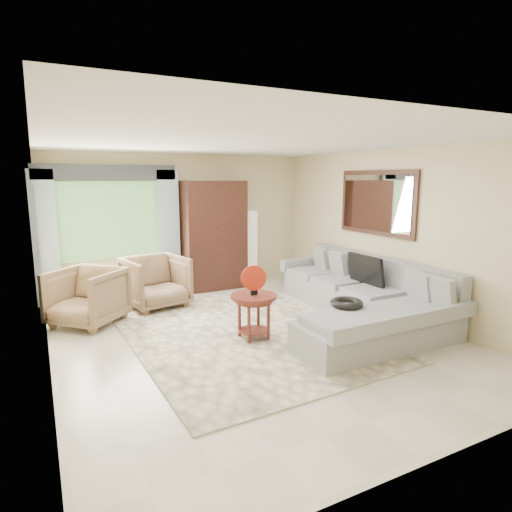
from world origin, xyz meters
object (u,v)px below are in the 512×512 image
coffee_table (254,316)px  potted_plant (59,291)px  tv_screen (366,270)px  sectional_sofa (362,303)px  armchair_right (156,282)px  armchair_left (87,297)px  armoire (214,235)px  floor_lamp (249,247)px

coffee_table → potted_plant: size_ratio=1.17×
tv_screen → coffee_table: 2.11m
sectional_sofa → armchair_right: 3.37m
tv_screen → armchair_left: tv_screen is taller
armchair_right → armoire: bearing=17.5°
tv_screen → floor_lamp: (-0.70, 2.72, 0.03)m
sectional_sofa → potted_plant: 4.99m
coffee_table → potted_plant: bearing=128.4°
armoire → floor_lamp: (0.80, 0.06, -0.30)m
tv_screen → armchair_right: size_ratio=0.78×
sectional_sofa → armoire: 3.24m
sectional_sofa → armoire: armoire is taller
armoire → potted_plant: bearing=179.6°
potted_plant → armchair_right: bearing=-27.8°
armchair_left → floor_lamp: floor_lamp is taller
potted_plant → armoire: armoire is taller
sectional_sofa → armchair_left: 4.11m
armchair_left → potted_plant: 1.24m
coffee_table → armchair_left: armchair_left is taller
armchair_right → tv_screen: bearing=-45.1°
sectional_sofa → armchair_right: size_ratio=3.63×
potted_plant → floor_lamp: floor_lamp is taller
potted_plant → armoire: (2.82, -0.02, 0.78)m
armchair_left → floor_lamp: (3.28, 1.22, 0.33)m
sectional_sofa → armchair_right: (-2.59, 2.15, 0.15)m
armchair_right → potted_plant: 1.66m
sectional_sofa → floor_lamp: floor_lamp is taller
tv_screen → potted_plant: size_ratio=1.39×
sectional_sofa → armchair_left: (-3.72, 1.74, 0.14)m
tv_screen → armchair_right: tv_screen is taller
floor_lamp → potted_plant: bearing=-179.4°
potted_plant → coffee_table: bearing=-51.6°
potted_plant → floor_lamp: bearing=0.6°
floor_lamp → armchair_left: bearing=-159.6°
tv_screen → potted_plant: bearing=148.2°
armoire → coffee_table: bearing=-101.3°
coffee_table → floor_lamp: 3.22m
armchair_right → potted_plant: armchair_right is taller
coffee_table → armchair_right: armchair_right is taller
coffee_table → armchair_right: size_ratio=0.65×
coffee_table → armchair_left: 2.54m
armchair_right → floor_lamp: bearing=9.2°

